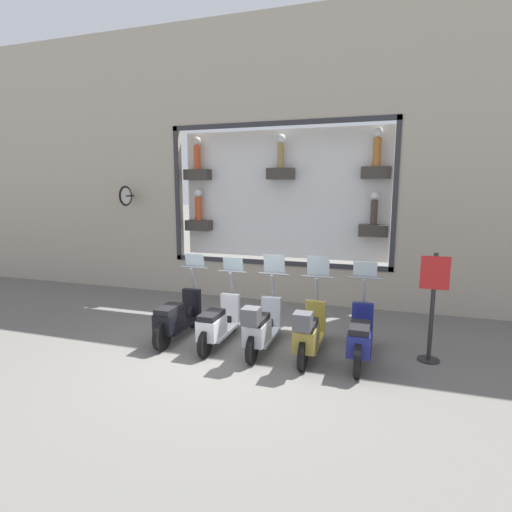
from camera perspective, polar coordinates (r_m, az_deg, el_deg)
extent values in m
plane|color=#66635E|center=(7.39, -4.05, -13.32)|extent=(120.00, 120.00, 0.00)
cube|color=#ADA08E|center=(10.52, 3.21, -3.63)|extent=(0.40, 5.68, 0.95)
cube|color=#ADA08E|center=(10.64, 3.51, 25.28)|extent=(0.40, 5.68, 2.52)
cube|color=#2D2D33|center=(10.16, 3.12, 18.40)|extent=(0.04, 5.68, 0.12)
cube|color=#2D2D33|center=(10.21, 2.95, -0.97)|extent=(0.04, 5.68, 0.12)
cube|color=#2D2D33|center=(9.71, 19.27, 8.14)|extent=(0.04, 0.12, 3.55)
cube|color=#2D2D33|center=(11.08, -11.18, 8.60)|extent=(0.04, 0.12, 3.55)
cube|color=white|center=(10.58, 3.81, 8.73)|extent=(0.04, 5.44, 3.31)
cube|color=#38332D|center=(10.06, 16.77, 11.33)|extent=(0.36, 0.68, 0.28)
cylinder|color=#B26B2D|center=(10.08, 16.91, 14.00)|extent=(0.18, 0.18, 0.66)
sphere|color=white|center=(10.13, 17.03, 16.53)|extent=(0.24, 0.24, 0.24)
cube|color=#38332D|center=(10.37, 3.55, 11.65)|extent=(0.36, 0.68, 0.28)
cylinder|color=#9E7F4C|center=(10.40, 3.57, 14.11)|extent=(0.17, 0.17, 0.62)
sphere|color=white|center=(10.44, 3.60, 16.41)|extent=(0.22, 0.22, 0.22)
cube|color=#38332D|center=(11.18, -8.34, 11.41)|extent=(0.36, 0.68, 0.28)
cylinder|color=#CC4C23|center=(11.20, -8.40, 13.74)|extent=(0.17, 0.17, 0.63)
sphere|color=beige|center=(11.24, -8.45, 15.91)|extent=(0.23, 0.23, 0.23)
cube|color=#38332D|center=(10.10, 16.40, 3.52)|extent=(0.36, 0.68, 0.28)
cylinder|color=#47382D|center=(10.06, 16.52, 5.98)|extent=(0.16, 0.16, 0.59)
sphere|color=white|center=(10.05, 16.63, 8.27)|extent=(0.21, 0.21, 0.21)
cube|color=#38332D|center=(11.21, -8.17, 4.38)|extent=(0.36, 0.68, 0.28)
cylinder|color=#CC4C23|center=(11.18, -8.23, 6.71)|extent=(0.18, 0.18, 0.64)
sphere|color=white|center=(11.17, -8.28, 8.93)|extent=(0.23, 0.23, 0.23)
cylinder|color=black|center=(11.68, -17.64, 8.20)|extent=(0.35, 0.05, 0.05)
torus|color=black|center=(11.53, -18.14, 8.16)|extent=(0.55, 0.06, 0.55)
cylinder|color=white|center=(11.53, -18.14, 8.16)|extent=(0.45, 0.03, 0.45)
cylinder|color=black|center=(7.70, 14.91, -10.46)|extent=(0.56, 0.09, 0.56)
cylinder|color=black|center=(6.53, 14.32, -14.13)|extent=(0.56, 0.09, 0.56)
cube|color=navy|center=(7.11, 14.64, -12.25)|extent=(1.02, 0.38, 0.06)
cube|color=navy|center=(6.69, 14.53, -11.74)|extent=(0.61, 0.35, 0.36)
cube|color=black|center=(6.61, 14.61, -9.88)|extent=(0.58, 0.31, 0.10)
cube|color=navy|center=(7.52, 14.98, -8.54)|extent=(0.12, 0.37, 0.56)
cylinder|color=gray|center=(7.45, 15.17, -4.77)|extent=(0.20, 0.06, 0.45)
cylinder|color=gray|center=(7.47, 15.27, -3.05)|extent=(0.04, 0.61, 0.04)
cube|color=silver|center=(7.48, 15.33, -1.88)|extent=(0.08, 0.42, 0.29)
cylinder|color=black|center=(7.81, 8.57, -10.22)|extent=(0.48, 0.09, 0.48)
cylinder|color=black|center=(6.61, 6.67, -13.97)|extent=(0.48, 0.09, 0.48)
cube|color=olive|center=(7.21, 7.70, -12.03)|extent=(1.02, 0.39, 0.06)
cube|color=olive|center=(6.79, 7.18, -11.51)|extent=(0.61, 0.35, 0.36)
cube|color=black|center=(6.71, 7.22, -9.67)|extent=(0.58, 0.31, 0.10)
cube|color=olive|center=(7.61, 8.48, -8.39)|extent=(0.12, 0.37, 0.56)
cylinder|color=gray|center=(7.54, 8.66, -4.66)|extent=(0.20, 0.06, 0.45)
cylinder|color=gray|center=(7.56, 8.79, -2.96)|extent=(0.04, 0.60, 0.04)
cube|color=silver|center=(7.56, 8.87, -1.43)|extent=(0.10, 0.42, 0.39)
cube|color=#4C4C51|center=(6.35, 6.69, -9.27)|extent=(0.28, 0.28, 0.28)
cylinder|color=black|center=(7.98, 2.43, -9.69)|extent=(0.48, 0.09, 0.48)
cylinder|color=black|center=(6.81, -0.58, -13.18)|extent=(0.48, 0.09, 0.48)
cube|color=#B7BCC6|center=(7.39, 1.06, -11.39)|extent=(1.02, 0.39, 0.06)
cube|color=#B7BCC6|center=(6.98, 0.17, -10.83)|extent=(0.61, 0.35, 0.36)
cube|color=black|center=(6.91, 0.17, -9.04)|extent=(0.58, 0.31, 0.10)
cube|color=#B7BCC6|center=(7.78, 2.23, -7.88)|extent=(0.12, 0.37, 0.56)
cylinder|color=gray|center=(7.72, 2.39, -4.23)|extent=(0.20, 0.06, 0.45)
cylinder|color=gray|center=(7.73, 2.54, -2.58)|extent=(0.04, 0.60, 0.04)
cube|color=silver|center=(7.73, 2.62, -1.13)|extent=(0.09, 0.42, 0.38)
cube|color=#4C4C51|center=(6.56, -0.72, -8.59)|extent=(0.28, 0.28, 0.28)
cylinder|color=black|center=(8.24, -3.35, -9.13)|extent=(0.46, 0.09, 0.46)
cylinder|color=black|center=(7.10, -7.29, -12.35)|extent=(0.46, 0.09, 0.46)
cube|color=silver|center=(7.67, -5.16, -10.71)|extent=(1.02, 0.39, 0.06)
cube|color=silver|center=(7.27, -6.35, -10.11)|extent=(0.61, 0.35, 0.36)
cube|color=black|center=(7.20, -6.38, -8.38)|extent=(0.58, 0.31, 0.10)
cube|color=silver|center=(8.05, -3.68, -7.37)|extent=(0.12, 0.37, 0.56)
cylinder|color=gray|center=(7.98, -3.54, -3.84)|extent=(0.20, 0.06, 0.45)
cylinder|color=gray|center=(7.99, -3.37, -2.24)|extent=(0.04, 0.60, 0.04)
cube|color=silver|center=(8.00, -3.28, -1.17)|extent=(0.08, 0.42, 0.29)
cylinder|color=black|center=(8.54, -8.82, -8.31)|extent=(0.54, 0.09, 0.54)
cylinder|color=black|center=(7.49, -13.24, -11.05)|extent=(0.54, 0.09, 0.54)
cube|color=black|center=(8.01, -10.87, -9.69)|extent=(1.02, 0.38, 0.06)
cube|color=black|center=(7.63, -12.28, -9.04)|extent=(0.61, 0.35, 0.36)
cube|color=black|center=(7.56, -12.34, -7.39)|extent=(0.58, 0.31, 0.10)
cube|color=black|center=(8.37, -9.16, -6.56)|extent=(0.12, 0.37, 0.56)
cylinder|color=gray|center=(8.31, -9.03, -3.16)|extent=(0.20, 0.06, 0.45)
cylinder|color=gray|center=(8.33, -8.85, -1.62)|extent=(0.04, 0.60, 0.04)
cube|color=silver|center=(8.34, -8.76, -0.62)|extent=(0.07, 0.42, 0.28)
cylinder|color=#232326|center=(7.58, 23.39, -13.44)|extent=(0.36, 0.36, 0.02)
cylinder|color=#232326|center=(7.28, 23.87, -6.80)|extent=(0.07, 0.07, 1.85)
cube|color=red|center=(7.13, 24.21, -2.21)|extent=(0.03, 0.45, 0.55)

